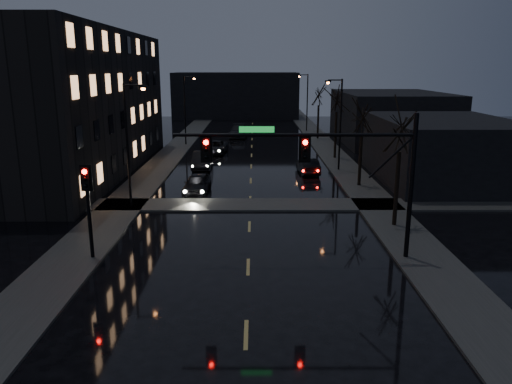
{
  "coord_description": "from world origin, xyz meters",
  "views": [
    {
      "loc": [
        0.29,
        -13.54,
        9.0
      ],
      "look_at": [
        0.37,
        9.52,
        3.2
      ],
      "focal_mm": 35.0,
      "sensor_mm": 36.0,
      "label": 1
    }
  ],
  "objects_px": {
    "oncoming_car_c": "(215,147)",
    "lead_car": "(308,166)",
    "oncoming_car_d": "(238,131)",
    "oncoming_car_a": "(197,184)",
    "oncoming_car_b": "(202,160)"
  },
  "relations": [
    {
      "from": "oncoming_car_a",
      "to": "oncoming_car_c",
      "type": "bearing_deg",
      "value": 94.35
    },
    {
      "from": "oncoming_car_a",
      "to": "lead_car",
      "type": "relative_size",
      "value": 1.0
    },
    {
      "from": "oncoming_car_a",
      "to": "oncoming_car_b",
      "type": "xyz_separation_m",
      "value": [
        -0.53,
        9.1,
        0.06
      ]
    },
    {
      "from": "oncoming_car_a",
      "to": "oncoming_car_b",
      "type": "distance_m",
      "value": 9.12
    },
    {
      "from": "oncoming_car_a",
      "to": "lead_car",
      "type": "xyz_separation_m",
      "value": [
        8.81,
        6.78,
        -0.02
      ]
    },
    {
      "from": "oncoming_car_c",
      "to": "lead_car",
      "type": "xyz_separation_m",
      "value": [
        8.83,
        -10.3,
        0.0
      ]
    },
    {
      "from": "oncoming_car_a",
      "to": "lead_car",
      "type": "bearing_deg",
      "value": 41.86
    },
    {
      "from": "lead_car",
      "to": "oncoming_car_a",
      "type": "bearing_deg",
      "value": 32.3
    },
    {
      "from": "oncoming_car_c",
      "to": "oncoming_car_d",
      "type": "relative_size",
      "value": 0.9
    },
    {
      "from": "oncoming_car_d",
      "to": "lead_car",
      "type": "xyz_separation_m",
      "value": [
        6.71,
        -22.94,
        -0.11
      ]
    },
    {
      "from": "oncoming_car_b",
      "to": "oncoming_car_c",
      "type": "height_order",
      "value": "oncoming_car_b"
    },
    {
      "from": "oncoming_car_a",
      "to": "oncoming_car_b",
      "type": "height_order",
      "value": "oncoming_car_b"
    },
    {
      "from": "oncoming_car_b",
      "to": "lead_car",
      "type": "relative_size",
      "value": 1.12
    },
    {
      "from": "oncoming_car_b",
      "to": "lead_car",
      "type": "distance_m",
      "value": 9.62
    },
    {
      "from": "oncoming_car_a",
      "to": "lead_car",
      "type": "height_order",
      "value": "oncoming_car_a"
    }
  ]
}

